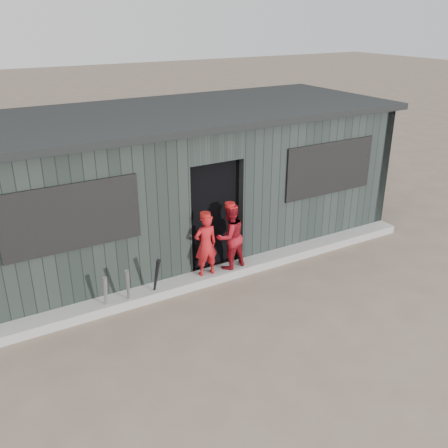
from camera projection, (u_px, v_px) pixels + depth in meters
ground at (287, 329)px, 7.23m from camera, size 80.00×80.00×0.00m
curb at (223, 273)px, 8.64m from camera, size 8.00×0.36×0.15m
bat_left at (106, 295)px, 7.45m from camera, size 0.09×0.25×0.69m
bat_mid at (128, 288)px, 7.57m from camera, size 0.15×0.30×0.74m
bat_right at (156, 279)px, 7.79m from camera, size 0.07×0.37×0.80m
player_red_left at (206, 245)px, 8.24m from camera, size 0.41×0.29×1.09m
player_red_right at (230, 236)px, 8.47m from camera, size 0.61×0.51×1.16m
player_grey_back at (220, 233)px, 9.00m from camera, size 0.58×0.41×1.13m
dugout at (179, 180)px, 9.50m from camera, size 8.30×3.30×2.62m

